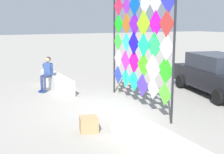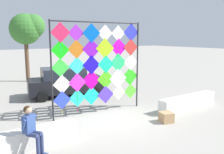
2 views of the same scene
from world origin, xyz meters
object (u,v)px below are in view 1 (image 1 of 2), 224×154
Objects in this scene: kite_display_rack at (139,41)px; parked_car at (217,74)px; seated_vendor at (47,71)px; cardboard_box_large at (89,124)px.

kite_display_rack reaches higher than parked_car.
seated_vendor is 7.20m from parked_car.
kite_display_rack is 4.09m from parked_car.
parked_car is (3.73, 6.16, -0.04)m from seated_vendor.
cardboard_box_large is at bearing -76.26° from parked_car.
kite_display_rack is 0.94× the size of parked_car.
cardboard_box_large is (1.60, -2.58, -2.10)m from kite_display_rack.
seated_vendor is 5.34m from cardboard_box_large.
seated_vendor is (-3.70, -2.34, -1.43)m from kite_display_rack.
kite_display_rack is 2.89× the size of seated_vendor.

